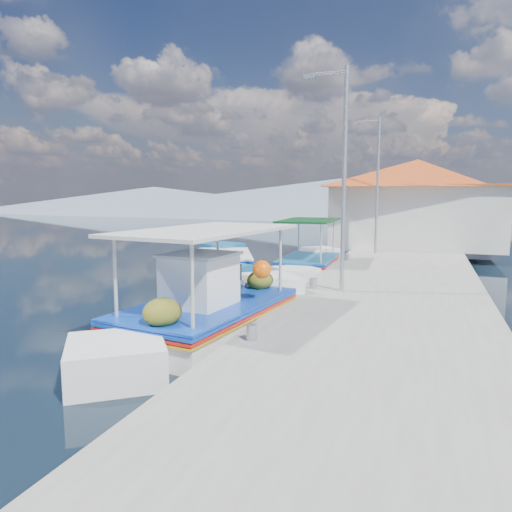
% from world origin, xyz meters
% --- Properties ---
extents(ground, '(160.00, 160.00, 0.00)m').
position_xyz_m(ground, '(0.00, 0.00, 0.00)').
color(ground, black).
rests_on(ground, ground).
extents(quay, '(5.00, 44.00, 0.50)m').
position_xyz_m(quay, '(5.90, 6.00, 0.25)').
color(quay, '#9F9D95').
rests_on(quay, ground).
extents(bollards, '(0.20, 17.20, 0.30)m').
position_xyz_m(bollards, '(3.80, 5.25, 0.65)').
color(bollards, '#A5A8AD').
rests_on(bollards, quay).
extents(main_caique, '(3.04, 8.08, 2.68)m').
position_xyz_m(main_caique, '(2.20, -1.46, 0.52)').
color(main_caique, white).
rests_on(main_caique, ground).
extents(caique_green_canopy, '(2.06, 6.45, 2.41)m').
position_xyz_m(caique_green_canopy, '(2.43, 7.20, 0.36)').
color(caique_green_canopy, white).
rests_on(caique_green_canopy, ground).
extents(caique_blue_hull, '(3.93, 6.43, 1.26)m').
position_xyz_m(caique_blue_hull, '(-0.69, 6.11, 0.34)').
color(caique_blue_hull, '#175C8F').
rests_on(caique_blue_hull, ground).
extents(harbor_building, '(10.49, 10.49, 4.40)m').
position_xyz_m(harbor_building, '(6.20, 15.00, 2.78)').
color(harbor_building, white).
rests_on(harbor_building, quay).
extents(lamp_post_near, '(1.21, 0.14, 6.00)m').
position_xyz_m(lamp_post_near, '(4.51, 2.00, 3.85)').
color(lamp_post_near, '#A5A8AD').
rests_on(lamp_post_near, quay).
extents(lamp_post_far, '(1.21, 0.14, 6.00)m').
position_xyz_m(lamp_post_far, '(4.51, 11.00, 3.85)').
color(lamp_post_far, '#A5A8AD').
rests_on(lamp_post_far, quay).
extents(mountain_ridge, '(171.40, 96.00, 5.50)m').
position_xyz_m(mountain_ridge, '(6.54, 56.00, 2.04)').
color(mountain_ridge, slate).
rests_on(mountain_ridge, ground).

